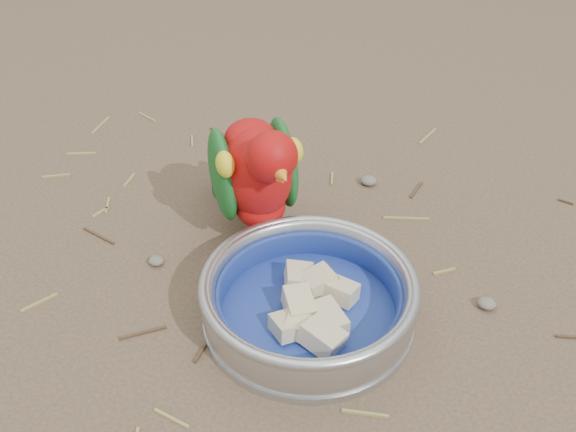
% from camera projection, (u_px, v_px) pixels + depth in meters
% --- Properties ---
extents(ground, '(60.00, 60.00, 0.00)m').
position_uv_depth(ground, '(258.00, 270.00, 0.80)').
color(ground, brown).
extents(food_bowl, '(0.24, 0.24, 0.02)m').
position_uv_depth(food_bowl, '(308.00, 314.00, 0.73)').
color(food_bowl, '#B2B2BA').
rests_on(food_bowl, ground).
extents(bowl_wall, '(0.24, 0.24, 0.04)m').
position_uv_depth(bowl_wall, '(309.00, 295.00, 0.71)').
color(bowl_wall, '#B2B2BA').
rests_on(bowl_wall, food_bowl).
extents(fruit_wedges, '(0.14, 0.14, 0.03)m').
position_uv_depth(fruit_wedges, '(309.00, 300.00, 0.71)').
color(fruit_wedges, beige).
rests_on(fruit_wedges, food_bowl).
extents(lory_parrot, '(0.23, 0.24, 0.18)m').
position_uv_depth(lory_parrot, '(257.00, 183.00, 0.79)').
color(lory_parrot, '#AF0D0D').
rests_on(lory_parrot, ground).
extents(ground_debris, '(0.90, 0.80, 0.01)m').
position_uv_depth(ground_debris, '(274.00, 233.00, 0.86)').
color(ground_debris, '#978F4B').
rests_on(ground_debris, ground).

